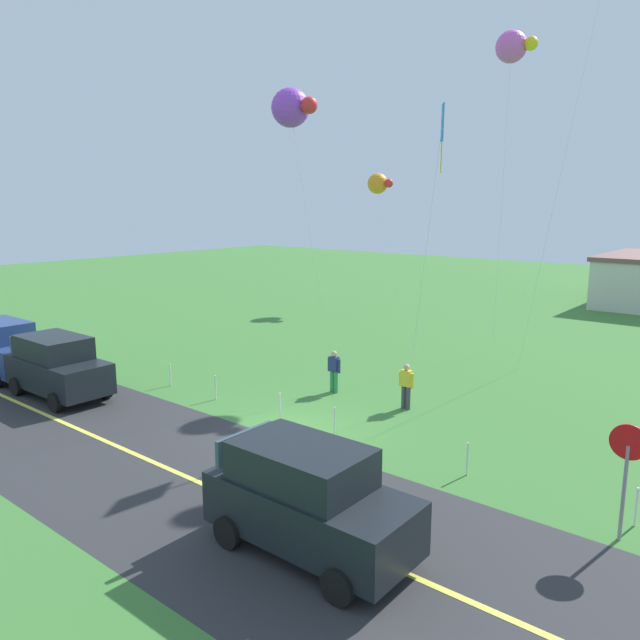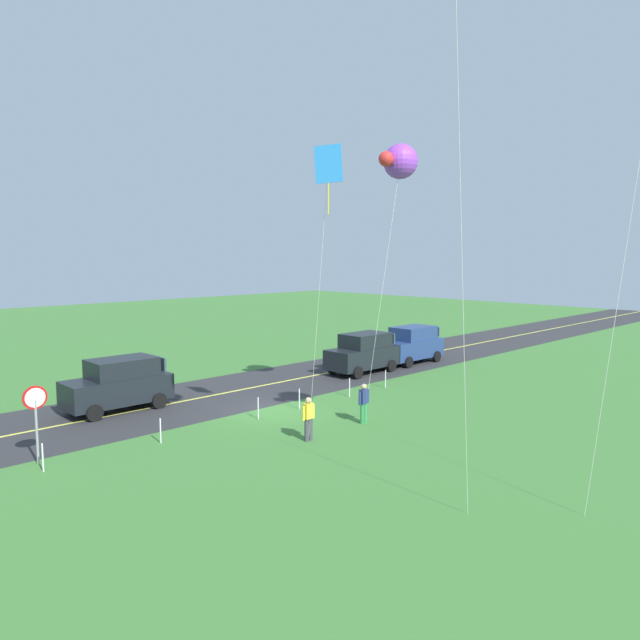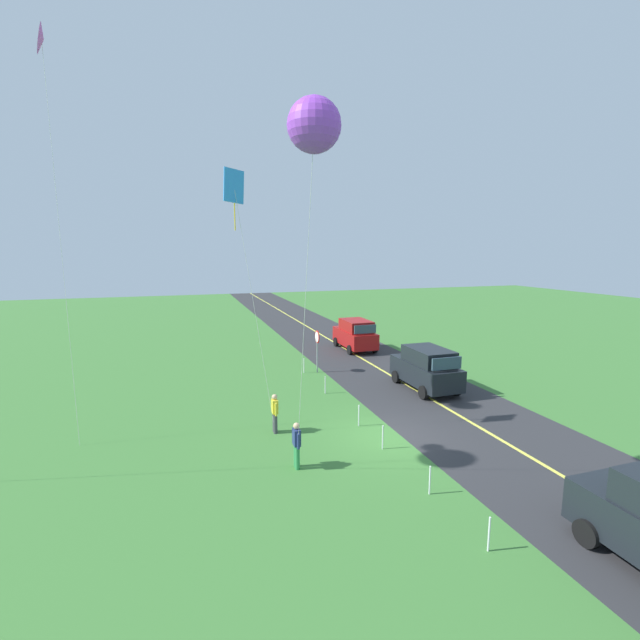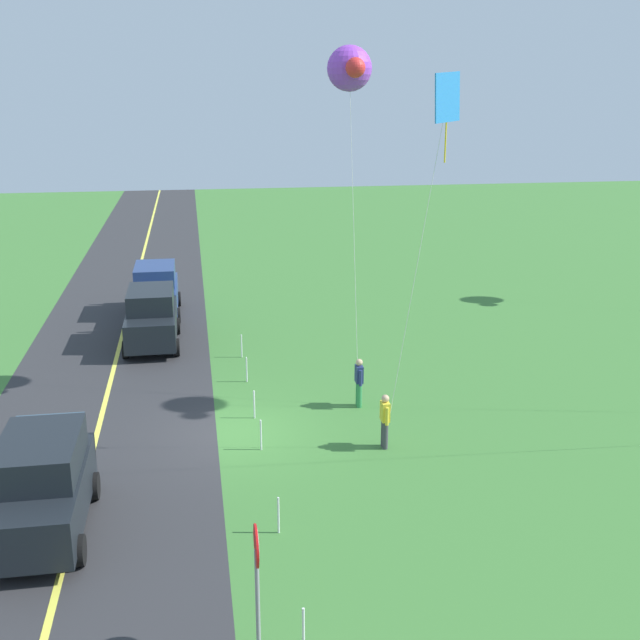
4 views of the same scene
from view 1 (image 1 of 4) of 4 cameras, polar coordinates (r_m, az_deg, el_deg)
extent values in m
cube|color=#3D7533|center=(19.17, -2.94, -10.63)|extent=(120.00, 120.00, 0.10)
cube|color=#2D2D30|center=(16.65, -12.50, -14.16)|extent=(120.00, 7.00, 0.00)
cube|color=#E5E04C|center=(16.65, -12.50, -14.15)|extent=(120.00, 0.16, 0.00)
cube|color=black|center=(12.80, -0.87, -17.53)|extent=(4.40, 1.90, 1.10)
cube|color=black|center=(12.52, -1.78, -13.36)|extent=(2.73, 1.75, 0.80)
cube|color=#334756|center=(11.91, 2.30, -14.72)|extent=(0.10, 1.62, 0.64)
cube|color=#334756|center=(13.56, -7.06, -11.48)|extent=(0.10, 1.62, 0.60)
cylinder|color=black|center=(13.02, 7.15, -19.89)|extent=(0.68, 0.22, 0.68)
cylinder|color=black|center=(11.69, 1.72, -23.74)|extent=(0.68, 0.22, 0.68)
cylinder|color=black|center=(14.52, -2.84, -16.34)|extent=(0.68, 0.22, 0.68)
cylinder|color=black|center=(13.35, -8.63, -19.08)|extent=(0.68, 0.22, 0.68)
cube|color=black|center=(24.13, -23.30, -4.62)|extent=(4.40, 1.90, 1.10)
cube|color=black|center=(24.12, -23.75, -2.33)|extent=(2.73, 1.75, 0.80)
cube|color=#334756|center=(23.18, -22.51, -2.75)|extent=(0.10, 1.62, 0.64)
cube|color=#334756|center=(25.55, -25.42, -1.77)|extent=(0.10, 1.62, 0.60)
cylinder|color=black|center=(23.50, -19.51, -6.15)|extent=(0.68, 0.22, 0.68)
cylinder|color=black|center=(22.64, -23.63, -7.10)|extent=(0.68, 0.22, 0.68)
cylinder|color=black|center=(25.91, -22.83, -4.81)|extent=(0.68, 0.22, 0.68)
cylinder|color=black|center=(25.13, -26.65, -5.60)|extent=(0.68, 0.22, 0.68)
cube|color=navy|center=(28.07, -27.54, -2.88)|extent=(4.40, 1.90, 1.10)
cube|color=#334756|center=(27.12, -27.01, -1.22)|extent=(0.10, 1.62, 0.64)
cylinder|color=black|center=(27.30, -24.41, -4.16)|extent=(0.68, 0.22, 0.68)
cylinder|color=black|center=(29.83, -26.88, -3.15)|extent=(0.68, 0.22, 0.68)
cylinder|color=gray|center=(14.58, 26.62, -14.34)|extent=(0.08, 0.08, 2.10)
cylinder|color=red|center=(14.16, 27.02, -10.19)|extent=(0.76, 0.04, 0.76)
cylinder|color=white|center=(14.18, 27.04, -10.16)|extent=(0.62, 0.01, 0.62)
cylinder|color=#338C4C|center=(22.88, 1.14, -5.78)|extent=(0.16, 0.16, 0.82)
cylinder|color=#338C4C|center=(22.78, 1.50, -5.86)|extent=(0.16, 0.16, 0.82)
cube|color=navy|center=(22.64, 1.33, -4.14)|extent=(0.36, 0.22, 0.56)
cylinder|color=navy|center=(22.80, 0.85, -4.17)|extent=(0.10, 0.10, 0.52)
cylinder|color=navy|center=(22.51, 1.81, -4.37)|extent=(0.10, 0.10, 0.52)
sphere|color=#D8AD84|center=(22.54, 1.33, -3.19)|extent=(0.22, 0.22, 0.22)
cylinder|color=#3F3F47|center=(21.28, 7.86, -7.18)|extent=(0.16, 0.16, 0.82)
cylinder|color=#3F3F47|center=(21.20, 8.27, -7.27)|extent=(0.16, 0.16, 0.82)
cube|color=yellow|center=(21.04, 8.11, -5.44)|extent=(0.36, 0.22, 0.56)
cylinder|color=yellow|center=(21.17, 7.55, -5.46)|extent=(0.10, 0.10, 0.52)
cylinder|color=yellow|center=(20.93, 8.68, -5.68)|extent=(0.10, 0.10, 0.52)
sphere|color=#D8AD84|center=(20.93, 8.14, -4.41)|extent=(0.22, 0.22, 0.22)
cylinder|color=silver|center=(22.59, -0.71, 6.39)|extent=(2.09, 0.02, 10.40)
sphere|color=purple|center=(23.45, -2.80, 19.29)|extent=(1.40, 1.40, 1.40)
sphere|color=red|center=(22.86, -1.03, 19.52)|extent=(0.60, 0.60, 0.60)
cylinder|color=silver|center=(20.80, 9.70, 4.71)|extent=(0.33, 1.33, 9.59)
cube|color=#2D8CE5|center=(21.34, 11.44, 17.71)|extent=(0.54, 0.85, 1.25)
cylinder|color=yellow|center=(21.25, 11.34, 15.30)|extent=(0.04, 0.04, 1.40)
cylinder|color=silver|center=(26.16, 21.36, 11.17)|extent=(2.10, 0.49, 14.86)
cylinder|color=silver|center=(29.64, 16.69, 10.38)|extent=(0.42, 1.16, 13.87)
sphere|color=#D859BF|center=(31.02, 17.53, 23.28)|extent=(1.40, 1.40, 1.40)
sphere|color=yellow|center=(30.69, 19.22, 23.33)|extent=(0.60, 0.60, 0.60)
cylinder|color=silver|center=(41.78, 6.38, 6.98)|extent=(2.38, 0.81, 8.30)
sphere|color=orange|center=(42.68, 5.44, 12.65)|extent=(1.40, 1.40, 1.40)
sphere|color=red|center=(42.19, 6.48, 12.65)|extent=(0.60, 0.60, 0.60)
cylinder|color=silver|center=(24.29, -13.89, -5.01)|extent=(0.05, 0.05, 0.90)
cylinder|color=silver|center=(22.31, -9.78, -6.27)|extent=(0.05, 0.05, 0.90)
cylinder|color=silver|center=(20.12, -3.76, -8.06)|extent=(0.05, 0.05, 0.90)
cylinder|color=silver|center=(18.74, 1.36, -9.49)|extent=(0.05, 0.05, 0.90)
cylinder|color=silver|center=(16.62, 13.67, -12.57)|extent=(0.05, 0.05, 0.90)
cylinder|color=silver|center=(15.53, 27.57, -15.30)|extent=(0.05, 0.05, 0.90)
camera|label=2|loc=(32.58, 45.99, 7.09)|focal=32.90mm
camera|label=3|loc=(33.79, -13.17, 11.09)|focal=24.43mm
camera|label=4|loc=(15.68, 78.94, 12.46)|focal=43.94mm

